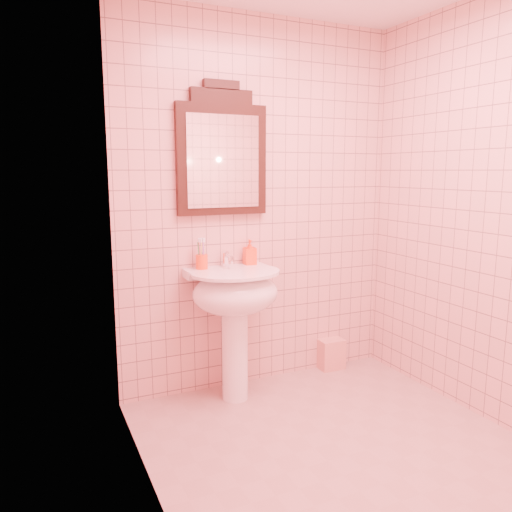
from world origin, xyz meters
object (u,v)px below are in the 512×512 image
mirror (222,154)px  soap_dispenser (250,252)px  toothbrush_cup (202,261)px  pedestal_sink (235,302)px  towel (331,354)px

mirror → soap_dispenser: (0.18, -0.04, -0.65)m
toothbrush_cup → soap_dispenser: bearing=2.7°
pedestal_sink → toothbrush_cup: toothbrush_cup is taller
toothbrush_cup → towel: (1.03, 0.02, -0.80)m
mirror → towel: 1.71m
mirror → towel: size_ratio=3.72×
pedestal_sink → soap_dispenser: (0.18, 0.16, 0.29)m
towel → soap_dispenser: bearing=-179.4°
pedestal_sink → mirror: size_ratio=1.02×
pedestal_sink → towel: 1.03m
mirror → towel: bearing=-2.2°
mirror → soap_dispenser: mirror is taller
soap_dispenser → mirror: bearing=173.2°
mirror → soap_dispenser: bearing=-12.7°
mirror → toothbrush_cup: (-0.17, -0.06, -0.68)m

